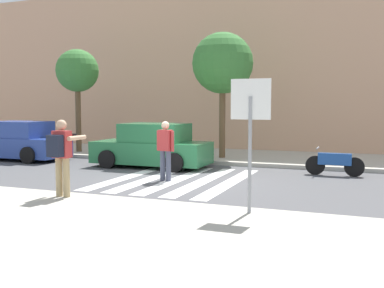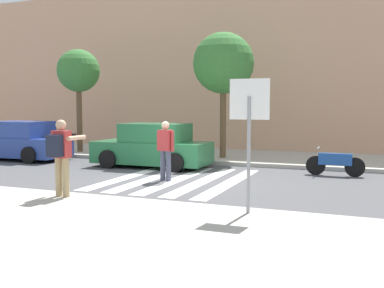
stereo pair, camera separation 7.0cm
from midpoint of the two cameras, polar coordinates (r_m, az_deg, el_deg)
The scene contains 17 objects.
ground_plane at distance 13.12m, azimuth -2.28°, elevation -4.64°, with size 120.00×120.00×0.00m, color #4C4C4F.
sidewalk_near at distance 7.96m, azimuth -20.80°, elevation -10.76°, with size 60.00×6.00×0.14m, color #B2AD9E.
sidewalk_far at distance 18.71m, azimuth 5.10°, elevation -1.57°, with size 60.00×4.80×0.14m, color #B2AD9E.
building_facade_far at distance 22.92m, azimuth 8.30°, elevation 9.38°, with size 56.00×4.00×7.96m, color tan.
crosswalk_stripe_0 at distance 14.01m, azimuth -7.98°, elevation -4.06°, with size 0.44×5.20×0.01m, color silver.
crosswalk_stripe_1 at distance 13.64m, azimuth -5.04°, elevation -4.27°, with size 0.44×5.20×0.01m, color silver.
crosswalk_stripe_2 at distance 13.30m, azimuth -1.94°, elevation -4.49°, with size 0.44×5.20×0.01m, color silver.
crosswalk_stripe_3 at distance 13.01m, azimuth 1.31°, elevation -4.70°, with size 0.44×5.20×0.01m, color silver.
crosswalk_stripe_4 at distance 12.77m, azimuth 4.70°, elevation -4.90°, with size 0.44×5.20×0.01m, color silver.
stop_sign at distance 8.48m, azimuth 7.20°, elevation 3.58°, with size 0.76×0.08×2.53m.
photographer_with_backpack at distance 10.37m, azimuth -16.45°, elevation -0.88°, with size 0.59×0.85×1.72m.
pedestrian_crossing at distance 12.93m, azimuth -3.55°, elevation -0.43°, with size 0.57×0.30×1.72m.
parked_car_blue at distance 19.31m, azimuth -21.28°, elevation 0.27°, with size 4.10×1.92×1.55m.
parked_car_green at distance 15.89m, azimuth -5.18°, elevation -0.35°, with size 4.10×1.92×1.55m.
motorcycle at distance 14.59m, azimuth 17.51°, elevation -2.26°, with size 1.76×0.60×0.87m.
street_tree_west at distance 20.50m, azimuth -14.45°, elevation 8.86°, with size 1.86×1.86×4.49m.
street_tree_center at distance 17.59m, azimuth 3.79°, elevation 10.13°, with size 2.36×2.36×4.85m.
Camera 1 is at (5.16, -11.87, 2.18)m, focal length 42.00 mm.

